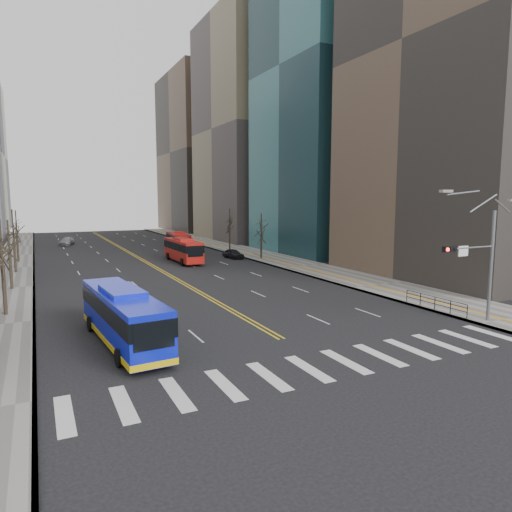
% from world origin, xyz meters
% --- Properties ---
extents(ground, '(220.00, 220.00, 0.00)m').
position_xyz_m(ground, '(0.00, 0.00, 0.00)').
color(ground, black).
extents(sidewalk_right, '(7.00, 130.00, 0.15)m').
position_xyz_m(sidewalk_right, '(17.50, 45.00, 0.07)').
color(sidewalk_right, slate).
rests_on(sidewalk_right, ground).
extents(sidewalk_left, '(5.00, 130.00, 0.15)m').
position_xyz_m(sidewalk_left, '(-16.50, 45.00, 0.07)').
color(sidewalk_left, slate).
rests_on(sidewalk_left, ground).
extents(crosswalk, '(26.70, 4.00, 0.01)m').
position_xyz_m(crosswalk, '(0.00, 0.00, 0.01)').
color(crosswalk, silver).
rests_on(crosswalk, ground).
extents(centerline, '(0.55, 100.00, 0.01)m').
position_xyz_m(centerline, '(0.00, 55.00, 0.01)').
color(centerline, gold).
rests_on(centerline, ground).
extents(office_towers, '(83.00, 134.00, 58.00)m').
position_xyz_m(office_towers, '(0.12, 68.51, 23.92)').
color(office_towers, gray).
rests_on(office_towers, ground).
extents(signal_mast, '(5.37, 0.37, 9.39)m').
position_xyz_m(signal_mast, '(13.77, 2.00, 4.86)').
color(signal_mast, slate).
rests_on(signal_mast, ground).
extents(pedestrian_railing, '(0.06, 6.06, 1.02)m').
position_xyz_m(pedestrian_railing, '(14.30, 6.00, 0.82)').
color(pedestrian_railing, black).
rests_on(pedestrian_railing, sidewalk_right).
extents(street_trees, '(35.20, 47.20, 7.60)m').
position_xyz_m(street_trees, '(-7.18, 34.55, 4.87)').
color(street_trees, black).
rests_on(street_trees, ground).
extents(blue_bus, '(3.52, 12.06, 3.47)m').
position_xyz_m(blue_bus, '(-9.14, 8.44, 1.82)').
color(blue_bus, '#0E1CD4').
rests_on(blue_bus, ground).
extents(red_bus_near, '(2.78, 10.65, 3.39)m').
position_xyz_m(red_bus_near, '(4.68, 41.65, 1.89)').
color(red_bus_near, red).
rests_on(red_bus_near, ground).
extents(red_bus_far, '(2.95, 9.88, 3.13)m').
position_xyz_m(red_bus_far, '(8.41, 56.86, 1.75)').
color(red_bus_far, red).
rests_on(red_bus_far, ground).
extents(car_white, '(2.35, 4.69, 1.48)m').
position_xyz_m(car_white, '(-8.39, 6.00, 0.74)').
color(car_white, white).
rests_on(car_white, ground).
extents(car_dark_mid, '(2.32, 4.34, 1.40)m').
position_xyz_m(car_dark_mid, '(12.50, 42.22, 0.70)').
color(car_dark_mid, black).
rests_on(car_dark_mid, ground).
extents(car_silver, '(3.40, 5.31, 1.43)m').
position_xyz_m(car_silver, '(-8.40, 73.83, 0.72)').
color(car_silver, gray).
rests_on(car_silver, ground).
extents(car_dark_far, '(3.45, 5.14, 1.31)m').
position_xyz_m(car_dark_far, '(11.22, 64.09, 0.65)').
color(car_dark_far, black).
rests_on(car_dark_far, ground).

